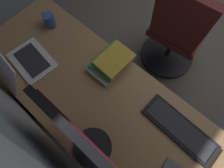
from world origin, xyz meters
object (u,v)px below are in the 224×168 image
object	(u,v)px
monitor_primary	(87,143)
book_stack_near	(112,62)
coffee_mug	(49,20)
drawer_pedestal	(72,90)
office_chair	(176,35)
keyboard_main	(180,128)
laptop_leftmost	(21,63)

from	to	relation	value
monitor_primary	book_stack_near	bearing A→B (deg)	-59.41
coffee_mug	drawer_pedestal	bearing A→B (deg)	146.79
office_chair	book_stack_near	bearing A→B (deg)	80.64
coffee_mug	office_chair	world-z (taller)	office_chair
office_chair	keyboard_main	bearing A→B (deg)	119.32
drawer_pedestal	laptop_leftmost	size ratio (longest dim) A/B	2.17
keyboard_main	monitor_primary	bearing A→B (deg)	53.24
drawer_pedestal	laptop_leftmost	bearing A→B (deg)	37.70
laptop_leftmost	keyboard_main	xyz separation A→B (m)	(-0.93, -0.32, -0.04)
drawer_pedestal	coffee_mug	bearing A→B (deg)	-33.21
laptop_leftmost	office_chair	bearing A→B (deg)	-115.51
laptop_leftmost	keyboard_main	size ratio (longest dim) A/B	0.75
keyboard_main	book_stack_near	world-z (taller)	book_stack_near
laptop_leftmost	coffee_mug	world-z (taller)	laptop_leftmost
drawer_pedestal	book_stack_near	distance (m)	0.54
coffee_mug	laptop_leftmost	bearing A→B (deg)	111.21
keyboard_main	office_chair	size ratio (longest dim) A/B	0.44
drawer_pedestal	monitor_primary	bearing A→B (deg)	158.76
drawer_pedestal	book_stack_near	size ratio (longest dim) A/B	2.62
monitor_primary	coffee_mug	xyz separation A→B (m)	(0.77, -0.38, -0.21)
book_stack_near	coffee_mug	distance (m)	0.52
keyboard_main	coffee_mug	size ratio (longest dim) A/B	3.85
coffee_mug	office_chair	bearing A→B (deg)	-130.51
coffee_mug	office_chair	distance (m)	1.03
drawer_pedestal	keyboard_main	xyz separation A→B (m)	(-0.76, -0.19, 0.39)
laptop_leftmost	keyboard_main	distance (m)	0.98
keyboard_main	drawer_pedestal	bearing A→B (deg)	14.14
coffee_mug	keyboard_main	bearing A→B (deg)	179.89
coffee_mug	monitor_primary	bearing A→B (deg)	153.88
monitor_primary	book_stack_near	xyz separation A→B (m)	(0.25, -0.43, -0.22)
drawer_pedestal	laptop_leftmost	xyz separation A→B (m)	(0.17, 0.13, 0.43)
keyboard_main	coffee_mug	bearing A→B (deg)	-0.11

